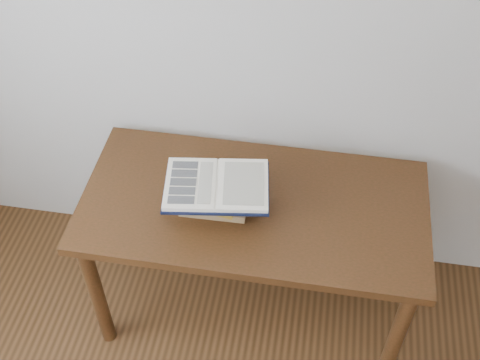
# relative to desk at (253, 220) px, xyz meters

# --- Properties ---
(desk) EXTENTS (1.29, 0.65, 0.69)m
(desk) POSITION_rel_desk_xyz_m (0.00, 0.00, 0.00)
(desk) COLOR #4C2613
(desk) RESTS_ON ground
(book_stack) EXTENTS (0.25, 0.21, 0.12)m
(book_stack) POSITION_rel_desk_xyz_m (-0.15, -0.03, 0.16)
(book_stack) COLOR #936E4C
(book_stack) RESTS_ON desk
(open_book) EXTENTS (0.40, 0.30, 0.03)m
(open_book) POSITION_rel_desk_xyz_m (-0.13, -0.06, 0.24)
(open_book) COLOR black
(open_book) RESTS_ON book_stack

